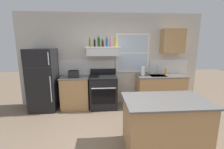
{
  "coord_description": "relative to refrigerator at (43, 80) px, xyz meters",
  "views": [
    {
      "loc": [
        -0.33,
        -2.4,
        1.82
      ],
      "look_at": [
        -0.05,
        1.2,
        1.1
      ],
      "focal_mm": 24.58,
      "sensor_mm": 36.0,
      "label": 1
    }
  ],
  "objects": [
    {
      "name": "ground_plane",
      "position": [
        1.9,
        -1.84,
        -0.85
      ],
      "size": [
        16.0,
        16.0,
        0.0
      ],
      "primitive_type": "plane",
      "color": "#7A6651"
    },
    {
      "name": "back_wall",
      "position": [
        1.93,
        0.39,
        0.51
      ],
      "size": [
        5.4,
        0.11,
        2.7
      ],
      "color": "beige",
      "rests_on": "ground_plane"
    },
    {
      "name": "refrigerator",
      "position": [
        0.0,
        0.0,
        0.0
      ],
      "size": [
        0.7,
        0.72,
        1.7
      ],
      "color": "black",
      "rests_on": "ground_plane"
    },
    {
      "name": "counter_left_of_stove",
      "position": [
        0.85,
        0.06,
        -0.39
      ],
      "size": [
        0.79,
        0.63,
        0.91
      ],
      "color": "tan",
      "rests_on": "ground_plane"
    },
    {
      "name": "toaster",
      "position": [
        0.84,
        -0.02,
        0.16
      ],
      "size": [
        0.3,
        0.2,
        0.19
      ],
      "color": "black",
      "rests_on": "counter_left_of_stove"
    },
    {
      "name": "stove_range",
      "position": [
        1.65,
        0.02,
        -0.38
      ],
      "size": [
        0.76,
        0.69,
        1.09
      ],
      "color": "black",
      "rests_on": "ground_plane"
    },
    {
      "name": "range_hood_shelf",
      "position": [
        1.65,
        0.12,
        0.78
      ],
      "size": [
        0.96,
        0.52,
        0.24
      ],
      "color": "silver"
    },
    {
      "name": "bottle_olive_oil_square",
      "position": [
        1.3,
        0.13,
        1.0
      ],
      "size": [
        0.06,
        0.06,
        0.25
      ],
      "color": "#4C601E",
      "rests_on": "range_hood_shelf"
    },
    {
      "name": "bottle_balsamic_dark",
      "position": [
        1.42,
        0.16,
        0.99
      ],
      "size": [
        0.06,
        0.06,
        0.23
      ],
      "color": "black",
      "rests_on": "range_hood_shelf"
    },
    {
      "name": "bottle_dark_green_wine",
      "position": [
        1.54,
        0.09,
        1.02
      ],
      "size": [
        0.07,
        0.07,
        0.28
      ],
      "color": "#143819",
      "rests_on": "range_hood_shelf"
    },
    {
      "name": "bottle_brown_stout",
      "position": [
        1.65,
        0.16,
        0.99
      ],
      "size": [
        0.06,
        0.06,
        0.21
      ],
      "color": "#381E0F",
      "rests_on": "range_hood_shelf"
    },
    {
      "name": "bottle_blue_liqueur",
      "position": [
        1.76,
        0.06,
        1.01
      ],
      "size": [
        0.07,
        0.07,
        0.27
      ],
      "color": "#1E478C",
      "rests_on": "range_hood_shelf"
    },
    {
      "name": "bottle_rose_pink",
      "position": [
        1.88,
        0.14,
        1.02
      ],
      "size": [
        0.07,
        0.07,
        0.29
      ],
      "color": "#C67F84",
      "rests_on": "range_hood_shelf"
    },
    {
      "name": "bottle_champagne_gold_foil",
      "position": [
        2.01,
        0.08,
        1.02
      ],
      "size": [
        0.08,
        0.08,
        0.3
      ],
      "color": "#B29333",
      "rests_on": "range_hood_shelf"
    },
    {
      "name": "counter_right_with_sink",
      "position": [
        3.35,
        0.06,
        -0.39
      ],
      "size": [
        1.43,
        0.63,
        0.91
      ],
      "color": "tan",
      "rests_on": "ground_plane"
    },
    {
      "name": "sink_faucet",
      "position": [
        3.25,
        0.16,
        0.24
      ],
      "size": [
        0.03,
        0.17,
        0.28
      ],
      "color": "silver",
      "rests_on": "counter_right_with_sink"
    },
    {
      "name": "paper_towel_roll",
      "position": [
        2.81,
        0.06,
        0.2
      ],
      "size": [
        0.11,
        0.11,
        0.27
      ],
      "primitive_type": "cylinder",
      "color": "white",
      "rests_on": "counter_right_with_sink"
    },
    {
      "name": "dish_soap_bottle",
      "position": [
        3.53,
        0.16,
        0.15
      ],
      "size": [
        0.06,
        0.06,
        0.18
      ],
      "primitive_type": "cylinder",
      "color": "orange",
      "rests_on": "counter_right_with_sink"
    },
    {
      "name": "kitchen_island",
      "position": [
        2.66,
        -1.88,
        -0.39
      ],
      "size": [
        1.4,
        0.9,
        0.91
      ],
      "color": "tan",
      "rests_on": "ground_plane"
    },
    {
      "name": "upper_cabinet_right",
      "position": [
        3.7,
        0.2,
        1.05
      ],
      "size": [
        0.64,
        0.32,
        0.7
      ],
      "color": "tan"
    }
  ]
}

